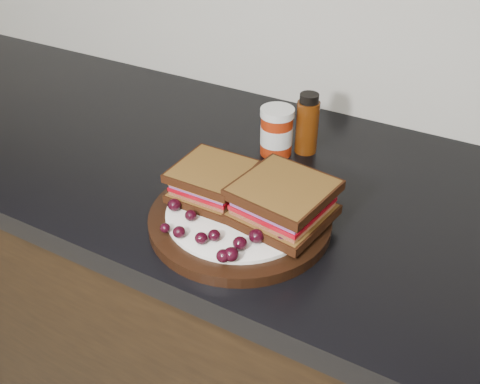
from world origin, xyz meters
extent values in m
cube|color=black|center=(0.00, 1.70, 0.43)|extent=(3.96, 0.58, 0.86)
cube|color=black|center=(0.00, 1.70, 0.88)|extent=(3.98, 0.60, 0.04)
cylinder|color=black|center=(0.23, 1.56, 0.91)|extent=(0.28, 0.28, 0.02)
ellipsoid|color=black|center=(0.14, 1.52, 0.93)|extent=(0.02, 0.02, 0.02)
ellipsoid|color=black|center=(0.17, 1.51, 0.93)|extent=(0.02, 0.02, 0.02)
ellipsoid|color=black|center=(0.16, 1.47, 0.93)|extent=(0.02, 0.02, 0.01)
ellipsoid|color=black|center=(0.18, 1.47, 0.93)|extent=(0.02, 0.02, 0.02)
ellipsoid|color=black|center=(0.22, 1.47, 0.93)|extent=(0.02, 0.02, 0.02)
ellipsoid|color=black|center=(0.23, 1.49, 0.93)|extent=(0.02, 0.02, 0.02)
ellipsoid|color=black|center=(0.26, 1.45, 0.93)|extent=(0.02, 0.02, 0.02)
ellipsoid|color=black|center=(0.27, 1.46, 0.93)|extent=(0.02, 0.02, 0.02)
ellipsoid|color=black|center=(0.27, 1.49, 0.93)|extent=(0.02, 0.02, 0.02)
ellipsoid|color=black|center=(0.28, 1.51, 0.93)|extent=(0.02, 0.02, 0.02)
ellipsoid|color=black|center=(0.32, 1.52, 0.93)|extent=(0.02, 0.02, 0.02)
ellipsoid|color=black|center=(0.31, 1.55, 0.93)|extent=(0.02, 0.02, 0.02)
ellipsoid|color=black|center=(0.31, 1.57, 0.93)|extent=(0.02, 0.02, 0.02)
ellipsoid|color=black|center=(0.31, 1.59, 0.93)|extent=(0.02, 0.02, 0.01)
ellipsoid|color=black|center=(0.28, 1.60, 0.93)|extent=(0.02, 0.02, 0.02)
ellipsoid|color=black|center=(0.20, 1.60, 0.93)|extent=(0.02, 0.02, 0.02)
ellipsoid|color=black|center=(0.15, 1.60, 0.93)|extent=(0.02, 0.02, 0.02)
ellipsoid|color=black|center=(0.16, 1.58, 0.93)|extent=(0.02, 0.02, 0.02)
ellipsoid|color=black|center=(0.14, 1.56, 0.93)|extent=(0.02, 0.02, 0.02)
ellipsoid|color=black|center=(0.13, 1.54, 0.93)|extent=(0.02, 0.02, 0.02)
ellipsoid|color=black|center=(0.17, 1.58, 0.93)|extent=(0.02, 0.02, 0.02)
ellipsoid|color=black|center=(0.18, 1.58, 0.93)|extent=(0.02, 0.02, 0.02)
ellipsoid|color=black|center=(0.15, 1.55, 0.93)|extent=(0.02, 0.02, 0.01)
cylinder|color=#97240B|center=(0.18, 1.78, 0.95)|extent=(0.07, 0.07, 0.09)
cylinder|color=#4C2107|center=(0.22, 1.82, 0.96)|extent=(0.04, 0.04, 0.12)
camera|label=1|loc=(0.54, 1.00, 1.41)|focal=40.00mm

